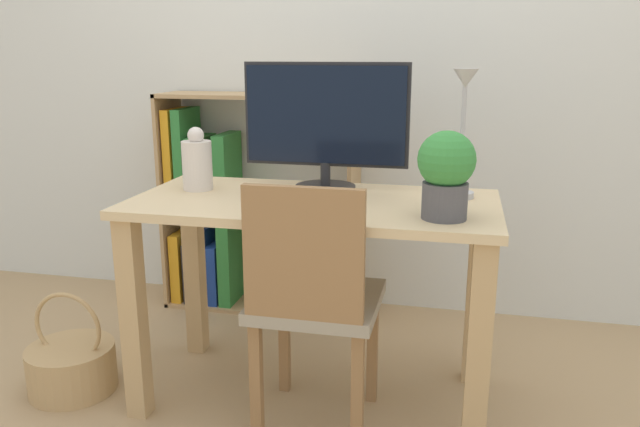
# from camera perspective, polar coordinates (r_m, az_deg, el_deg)

# --- Properties ---
(ground_plane) EXTENTS (10.00, 10.00, 0.00)m
(ground_plane) POSITION_cam_1_polar(r_m,az_deg,el_deg) (2.38, -0.56, -16.28)
(ground_plane) COLOR tan
(wall_back) EXTENTS (8.00, 0.05, 2.60)m
(wall_back) POSITION_cam_1_polar(r_m,az_deg,el_deg) (2.97, 3.74, 16.03)
(wall_back) COLOR silver
(wall_back) RESTS_ON ground_plane
(desk) EXTENTS (1.23, 0.61, 0.74)m
(desk) POSITION_cam_1_polar(r_m,az_deg,el_deg) (2.14, -0.59, -2.79)
(desk) COLOR #D8BC8C
(desk) RESTS_ON ground_plane
(monitor) EXTENTS (0.59, 0.22, 0.45)m
(monitor) POSITION_cam_1_polar(r_m,az_deg,el_deg) (2.22, 0.52, 8.47)
(monitor) COLOR #232326
(monitor) RESTS_ON desk
(keyboard) EXTENTS (0.31, 0.14, 0.02)m
(keyboard) POSITION_cam_1_polar(r_m,az_deg,el_deg) (2.10, -0.75, 1.47)
(keyboard) COLOR #B2B2B7
(keyboard) RESTS_ON desk
(vase) EXTENTS (0.11, 0.11, 0.23)m
(vase) POSITION_cam_1_polar(r_m,az_deg,el_deg) (2.28, -11.17, 4.58)
(vase) COLOR silver
(vase) RESTS_ON desk
(desk_lamp) EXTENTS (0.10, 0.19, 0.43)m
(desk_lamp) POSITION_cam_1_polar(r_m,az_deg,el_deg) (2.09, 12.95, 8.21)
(desk_lamp) COLOR #B7B7BC
(desk_lamp) RESTS_ON desk
(potted_plant) EXTENTS (0.17, 0.17, 0.26)m
(potted_plant) POSITION_cam_1_polar(r_m,az_deg,el_deg) (1.87, 11.45, 3.78)
(potted_plant) COLOR #4C4C51
(potted_plant) RESTS_ON desk
(chair) EXTENTS (0.40, 0.40, 0.85)m
(chair) POSITION_cam_1_polar(r_m,az_deg,el_deg) (1.98, -0.63, -7.71)
(chair) COLOR #9E937F
(chair) RESTS_ON ground_plane
(bookshelf) EXTENTS (0.93, 0.28, 1.04)m
(bookshelf) POSITION_cam_1_polar(r_m,az_deg,el_deg) (3.06, -8.67, 0.22)
(bookshelf) COLOR tan
(bookshelf) RESTS_ON ground_plane
(basket) EXTENTS (0.32, 0.32, 0.39)m
(basket) POSITION_cam_1_polar(r_m,az_deg,el_deg) (2.55, -21.75, -12.78)
(basket) COLOR tan
(basket) RESTS_ON ground_plane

